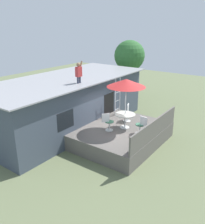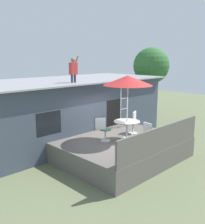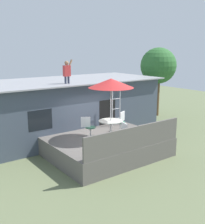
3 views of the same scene
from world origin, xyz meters
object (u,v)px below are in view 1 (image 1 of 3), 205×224
(patio_umbrella, at_px, (126,83))
(person_figure, at_px, (79,71))
(patio_table, at_px, (125,117))
(patio_chair_left, at_px, (108,122))
(patio_chair_right, at_px, (128,113))
(backyard_tree, at_px, (129,56))
(patio_chair_near, at_px, (141,125))
(step_ladder, at_px, (118,96))

(patio_umbrella, relative_size, person_figure, 2.29)
(patio_table, xyz_separation_m, person_figure, (-0.73, 2.39, 2.17))
(patio_chair_left, height_order, patio_chair_right, same)
(backyard_tree, bearing_deg, patio_chair_left, -156.31)
(patio_table, height_order, patio_chair_left, patio_chair_left)
(person_figure, relative_size, patio_chair_near, 1.21)
(step_ladder, xyz_separation_m, patio_chair_near, (-1.60, -2.39, -0.64))
(patio_table, distance_m, patio_chair_right, 0.99)
(patio_umbrella, bearing_deg, patio_chair_near, -100.87)
(patio_chair_left, distance_m, backyard_tree, 8.98)
(patio_umbrella, bearing_deg, person_figure, 106.90)
(patio_table, distance_m, patio_chair_left, 0.95)
(step_ladder, distance_m, person_figure, 2.89)
(patio_umbrella, xyz_separation_m, patio_chair_left, (-0.80, 0.50, -1.89))
(patio_umbrella, relative_size, backyard_tree, 0.55)
(patio_chair_left, relative_size, patio_chair_right, 1.00)
(patio_chair_left, height_order, backyard_tree, backyard_tree)
(patio_table, distance_m, backyard_tree, 8.47)
(person_figure, xyz_separation_m, patio_chair_left, (-0.07, -1.89, -2.30))
(patio_table, bearing_deg, patio_chair_left, 147.83)
(patio_table, bearing_deg, patio_chair_right, 23.06)
(person_figure, height_order, patio_chair_near, person_figure)
(person_figure, xyz_separation_m, patio_chair_near, (0.53, -3.41, -2.30))
(patio_table, xyz_separation_m, patio_chair_right, (0.90, 0.38, -0.13))
(patio_table, distance_m, patio_umbrella, 1.76)
(patio_chair_left, bearing_deg, patio_chair_near, -36.34)
(person_figure, bearing_deg, patio_chair_left, -92.19)
(patio_table, xyz_separation_m, patio_chair_near, (-0.20, -1.02, -0.13))
(patio_chair_right, height_order, patio_chair_near, same)
(patio_umbrella, relative_size, patio_chair_near, 2.76)
(patio_umbrella, relative_size, patio_chair_right, 2.76)
(person_figure, relative_size, patio_chair_right, 1.21)
(step_ladder, distance_m, patio_chair_near, 2.94)
(patio_table, height_order, patio_umbrella, patio_umbrella)
(patio_table, height_order, person_figure, person_figure)
(patio_chair_right, bearing_deg, backyard_tree, -173.12)
(patio_table, height_order, backyard_tree, backyard_tree)
(patio_umbrella, height_order, backyard_tree, backyard_tree)
(patio_chair_left, bearing_deg, person_figure, 119.98)
(patio_chair_left, bearing_deg, backyard_tree, 55.87)
(step_ladder, bearing_deg, patio_chair_left, -158.63)
(person_figure, height_order, backyard_tree, backyard_tree)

